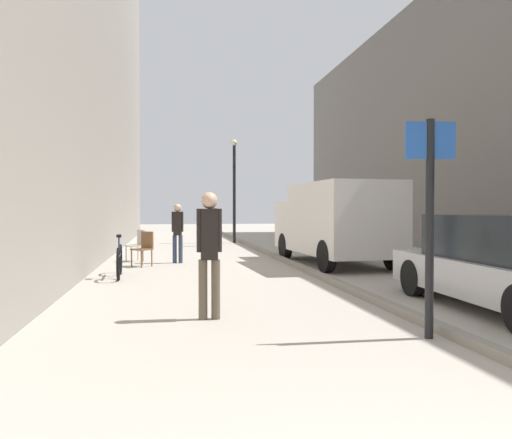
# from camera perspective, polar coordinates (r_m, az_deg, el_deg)

# --- Properties ---
(ground_plane) EXTENTS (80.00, 80.00, 0.00)m
(ground_plane) POSITION_cam_1_polar(r_m,az_deg,el_deg) (13.26, -2.46, -5.49)
(ground_plane) COLOR #A8A093
(kerb_strip) EXTENTS (0.16, 40.00, 0.12)m
(kerb_strip) POSITION_cam_1_polar(r_m,az_deg,el_deg) (13.55, 4.20, -5.10)
(kerb_strip) COLOR gray
(kerb_strip) RESTS_ON ground_plane
(pedestrian_main_foreground) EXTENTS (0.35, 0.23, 1.78)m
(pedestrian_main_foreground) POSITION_cam_1_polar(r_m,az_deg,el_deg) (6.89, -5.44, -3.07)
(pedestrian_main_foreground) COLOR brown
(pedestrian_main_foreground) RESTS_ON ground_plane
(pedestrian_mid_block) EXTENTS (0.36, 0.25, 1.84)m
(pedestrian_mid_block) POSITION_cam_1_polar(r_m,az_deg,el_deg) (20.81, -5.04, -0.16)
(pedestrian_mid_block) COLOR #2D3851
(pedestrian_mid_block) RESTS_ON ground_plane
(pedestrian_far_crossing) EXTENTS (0.34, 0.22, 1.70)m
(pedestrian_far_crossing) POSITION_cam_1_polar(r_m,az_deg,el_deg) (14.28, -9.08, -1.08)
(pedestrian_far_crossing) COLOR #2D3851
(pedestrian_far_crossing) RESTS_ON ground_plane
(delivery_van) EXTENTS (2.32, 5.07, 2.25)m
(delivery_van) POSITION_cam_1_polar(r_m,az_deg,el_deg) (13.95, 9.11, -0.17)
(delivery_van) COLOR silver
(delivery_van) RESTS_ON ground_plane
(parked_car) EXTENTS (1.91, 4.23, 1.45)m
(parked_car) POSITION_cam_1_polar(r_m,az_deg,el_deg) (8.40, 27.23, -4.58)
(parked_car) COLOR #B7B7BC
(parked_car) RESTS_ON ground_plane
(street_sign_post) EXTENTS (0.60, 0.11, 2.60)m
(street_sign_post) POSITION_cam_1_polar(r_m,az_deg,el_deg) (6.17, 19.49, 1.21)
(street_sign_post) COLOR black
(street_sign_post) RESTS_ON ground_plane
(lamp_post) EXTENTS (0.28, 0.28, 4.76)m
(lamp_post) POSITION_cam_1_polar(r_m,az_deg,el_deg) (22.72, -2.54, 4.14)
(lamp_post) COLOR black
(lamp_post) RESTS_ON ground_plane
(bicycle_leaning) EXTENTS (0.15, 1.77, 0.98)m
(bicycle_leaning) POSITION_cam_1_polar(r_m,az_deg,el_deg) (11.56, -15.55, -4.61)
(bicycle_leaning) COLOR black
(bicycle_leaning) RESTS_ON ground_plane
(cafe_chair_near_window) EXTENTS (0.62, 0.62, 0.94)m
(cafe_chair_near_window) POSITION_cam_1_polar(r_m,az_deg,el_deg) (13.63, -12.83, -3.04)
(cafe_chair_near_window) COLOR brown
(cafe_chair_near_window) RESTS_ON ground_plane
(cafe_chair_by_doorway) EXTENTS (0.59, 0.59, 0.94)m
(cafe_chair_by_doorway) POSITION_cam_1_polar(r_m,az_deg,el_deg) (15.02, -13.58, -2.66)
(cafe_chair_by_doorway) COLOR #B7B2A8
(cafe_chair_by_doorway) RESTS_ON ground_plane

